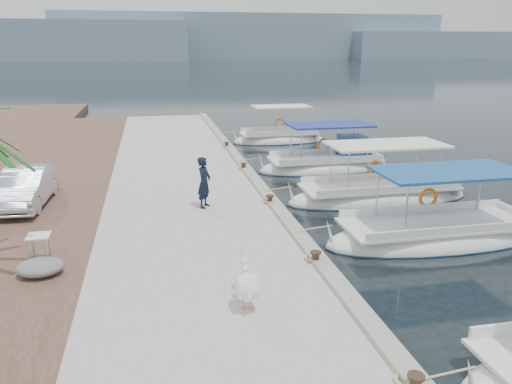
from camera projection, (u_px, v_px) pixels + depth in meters
ground at (291, 232)px, 16.15m from camera, size 400.00×400.00×0.00m
concrete_quay at (186, 188)px, 20.18m from camera, size 6.00×40.00×0.50m
quay_curb at (253, 177)px, 20.64m from camera, size 0.44×40.00×0.12m
cobblestone_strip at (56, 196)px, 19.19m from camera, size 4.00×40.00×0.50m
distant_hills at (229, 40)px, 208.87m from camera, size 330.00×60.00×18.00m
fishing_caique_b at (437, 236)px, 15.45m from camera, size 7.31×2.53×2.83m
fishing_caique_c at (378, 197)px, 19.45m from camera, size 7.39×2.39×2.83m
fishing_caique_d at (327, 166)px, 24.12m from camera, size 6.53×2.39×2.83m
fishing_caique_e at (279, 140)px, 31.00m from camera, size 5.77×2.14×2.83m
mooring_bollards at (270, 199)px, 17.29m from camera, size 0.28×20.28×0.33m
pelican at (247, 285)px, 10.35m from camera, size 0.49×1.32×1.03m
fisherman at (204, 182)px, 16.80m from camera, size 0.67×0.76×1.74m
parked_car at (26, 187)px, 17.06m from camera, size 1.56×4.01×1.30m
tarp_bundle at (40, 267)px, 11.97m from camera, size 1.10×0.90×0.40m
folding_table at (39, 243)px, 12.59m from camera, size 0.55×0.55×0.73m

